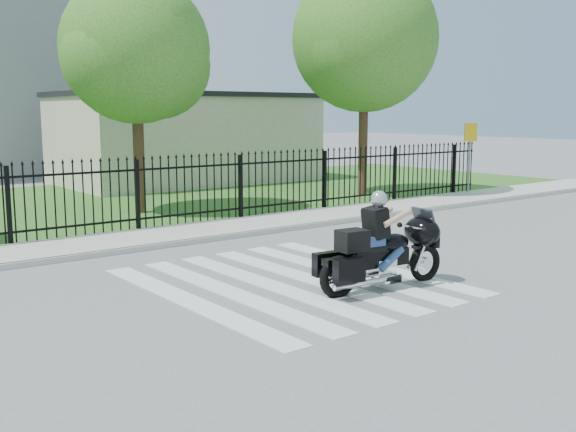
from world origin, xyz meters
TOP-DOWN VIEW (x-y plane):
  - ground at (0.00, 0.00)m, footprint 120.00×120.00m
  - crosswalk at (0.00, 0.00)m, footprint 5.00×5.50m
  - sidewalk at (0.00, 5.00)m, footprint 40.00×2.00m
  - curb at (0.00, 4.00)m, footprint 40.00×0.12m
  - grass_strip at (0.00, 12.00)m, footprint 40.00×12.00m
  - iron_fence at (0.00, 6.00)m, footprint 26.00×0.04m
  - tree_mid at (1.50, 9.00)m, footprint 4.20×4.20m
  - tree_right at (9.50, 8.00)m, footprint 5.00×5.00m
  - building_low at (7.00, 16.00)m, footprint 10.00×6.00m
  - building_low_roof at (7.00, 16.00)m, footprint 10.20×6.20m
  - motorcycle_rider at (0.90, -1.29)m, footprint 2.57×0.96m
  - traffic_sign at (12.44, 5.69)m, footprint 0.52×0.17m

SIDE VIEW (x-z plane):
  - ground at x=0.00m, z-range 0.00..0.00m
  - crosswalk at x=0.00m, z-range 0.00..0.01m
  - grass_strip at x=0.00m, z-range 0.00..0.02m
  - sidewalk at x=0.00m, z-range 0.00..0.12m
  - curb at x=0.00m, z-range 0.00..0.12m
  - motorcycle_rider at x=0.90m, z-range -0.15..1.55m
  - iron_fence at x=0.00m, z-range 0.00..1.80m
  - building_low at x=7.00m, z-range 0.00..3.50m
  - traffic_sign at x=12.44m, z-range 0.64..3.06m
  - building_low_roof at x=7.00m, z-range 3.50..3.70m
  - tree_mid at x=1.50m, z-range 1.28..8.06m
  - tree_right at x=9.50m, z-range 1.44..9.34m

